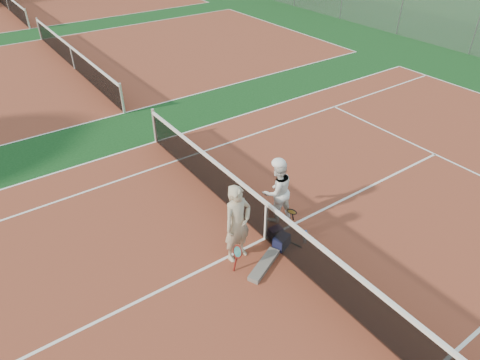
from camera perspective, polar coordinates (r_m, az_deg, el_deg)
name	(u,v)px	position (r m, az deg, el deg)	size (l,w,h in m)	color
ground	(265,238)	(9.71, 3.36, -7.79)	(130.00, 130.00, 0.00)	#103C16
court_main	(265,238)	(9.71, 3.37, -7.78)	(23.77, 10.97, 0.01)	brown
court_far_a	(75,69)	(20.65, -21.14, 13.66)	(23.77, 10.97, 0.01)	brown
court_far_b	(9,10)	(33.52, -28.39, 19.28)	(23.77, 10.97, 0.01)	brown
net_main	(266,221)	(9.38, 3.47, -5.47)	(0.10, 10.98, 1.02)	black
net_far_a	(72,57)	(20.50, -21.44, 14.97)	(0.10, 10.98, 1.02)	black
net_far_b	(7,2)	(33.42, -28.64, 20.10)	(0.10, 10.98, 1.02)	black
fence_right	(438,13)	(24.53, 24.87, 19.57)	(54.50, 0.06, 3.00)	slate
player_a	(238,224)	(8.70, -0.33, -5.83)	(0.65, 0.43, 1.79)	#BEB093
player_b	(277,191)	(9.81, 4.97, -1.46)	(0.77, 0.60, 1.58)	white
racket_red	(238,258)	(8.83, -0.33, -10.32)	(0.17, 0.27, 0.59)	maroon
racket_black_held	(291,217)	(9.93, 6.87, -4.89)	(0.33, 0.27, 0.53)	black
racket_spare	(283,238)	(9.69, 5.78, -7.75)	(0.60, 0.27, 0.07)	black
sports_bag_navy	(281,242)	(9.44, 5.54, -8.19)	(0.37, 0.25, 0.29)	black
sports_bag_purple	(275,233)	(9.70, 4.75, -7.00)	(0.30, 0.21, 0.24)	black
net_cover_canvas	(264,265)	(9.04, 3.22, -11.25)	(1.01, 0.23, 0.11)	#625E59
water_bottle	(305,237)	(9.61, 8.67, -7.53)	(0.09, 0.09, 0.30)	silver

